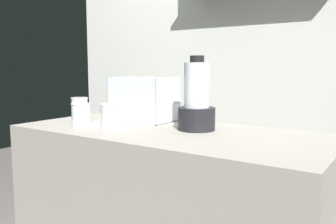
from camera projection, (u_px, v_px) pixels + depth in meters
back_wall_unit at (240, 53)px, 2.15m from camera, size 2.60×0.24×2.50m
carrot_display_bin at (143, 107)px, 1.84m from camera, size 0.32×0.21×0.23m
blender_pitcher at (197, 102)px, 1.55m from camera, size 0.16×0.16×0.33m
juice_cup_orange_far_left at (80, 112)px, 1.78m from camera, size 0.08×0.08×0.13m
juice_cup_beet_left at (81, 116)px, 1.65m from camera, size 0.09×0.09×0.11m
juice_cup_orange_middle at (110, 118)px, 1.58m from camera, size 0.09×0.09×0.11m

